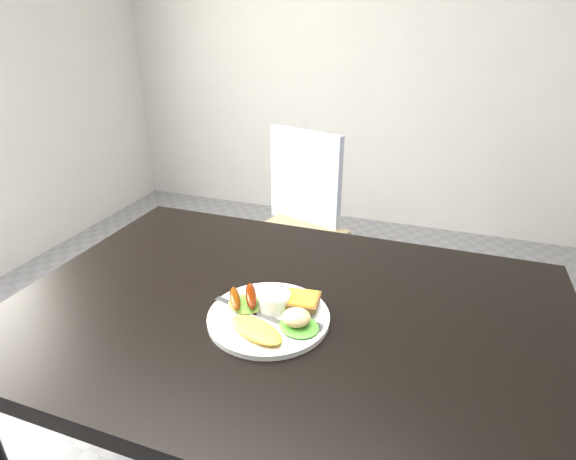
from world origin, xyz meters
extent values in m
cube|color=silver|center=(0.00, 2.25, 1.35)|extent=(4.00, 0.04, 2.70)
cube|color=black|center=(0.00, 0.00, 0.73)|extent=(1.20, 0.80, 0.04)
cube|color=#9D855E|center=(-0.29, 0.89, 0.45)|extent=(0.46, 0.46, 0.04)
imported|color=navy|center=(0.00, 0.45, 0.67)|extent=(0.50, 0.35, 1.34)
cylinder|color=white|center=(-0.02, -0.06, 0.76)|extent=(0.25, 0.25, 0.01)
ellipsoid|color=#5AA131|center=(-0.08, -0.04, 0.77)|extent=(0.10, 0.09, 0.01)
ellipsoid|color=#2D9421|center=(0.05, -0.08, 0.77)|extent=(0.11, 0.10, 0.01)
ellipsoid|color=yellow|center=(-0.02, -0.12, 0.77)|extent=(0.14, 0.10, 0.02)
ellipsoid|color=#642703|center=(-0.10, -0.05, 0.78)|extent=(0.06, 0.09, 0.02)
ellipsoid|color=#5B1700|center=(-0.07, -0.03, 0.78)|extent=(0.06, 0.10, 0.02)
cylinder|color=white|center=(-0.02, -0.03, 0.78)|extent=(0.09, 0.09, 0.04)
cube|color=#855F16|center=(0.01, 0.00, 0.77)|extent=(0.08, 0.08, 0.01)
cube|color=brown|center=(0.04, -0.01, 0.78)|extent=(0.07, 0.07, 0.01)
ellipsoid|color=beige|center=(0.04, -0.08, 0.79)|extent=(0.07, 0.07, 0.03)
cube|color=#ADAFB7|center=(-0.06, -0.06, 0.76)|extent=(0.18, 0.06, 0.00)
camera|label=1|loc=(0.27, -0.76, 1.31)|focal=28.00mm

